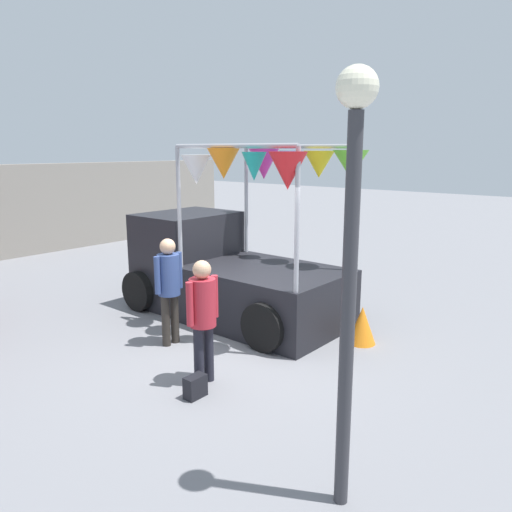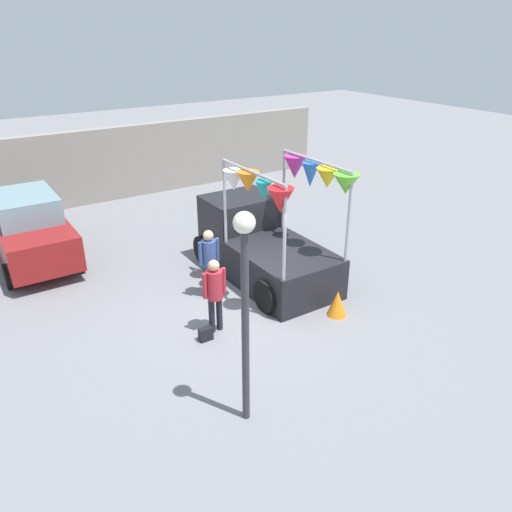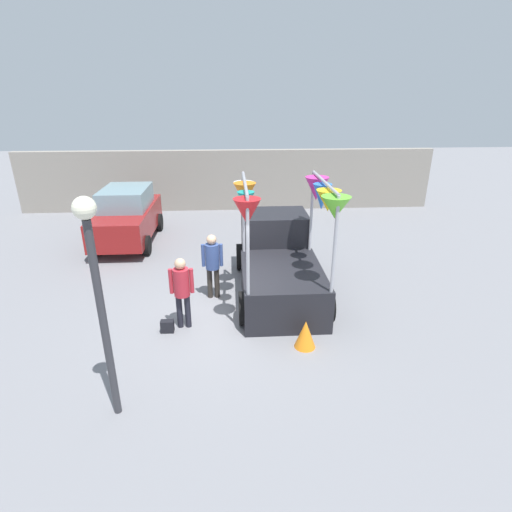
{
  "view_description": "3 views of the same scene",
  "coord_description": "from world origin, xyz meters",
  "px_view_note": "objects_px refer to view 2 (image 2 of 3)",
  "views": [
    {
      "loc": [
        -5.22,
        -4.89,
        3.0
      ],
      "look_at": [
        0.53,
        -0.1,
        1.4
      ],
      "focal_mm": 35.0,
      "sensor_mm": 36.0,
      "label": 1
    },
    {
      "loc": [
        -5.15,
        -8.45,
        5.92
      ],
      "look_at": [
        0.45,
        0.18,
        1.12
      ],
      "focal_mm": 35.0,
      "sensor_mm": 36.0,
      "label": 2
    },
    {
      "loc": [
        0.13,
        -8.26,
        4.85
      ],
      "look_at": [
        0.66,
        0.36,
        1.32
      ],
      "focal_mm": 28.0,
      "sensor_mm": 36.0,
      "label": 3
    }
  ],
  "objects_px": {
    "parked_car": "(30,229)",
    "person_vendor": "(209,257)",
    "street_lamp": "(245,291)",
    "person_customer": "(215,289)",
    "vendor_truck": "(261,240)",
    "handbag": "(206,334)",
    "folded_kite_bundle_tangerine": "(337,303)"
  },
  "relations": [
    {
      "from": "person_customer",
      "to": "street_lamp",
      "type": "height_order",
      "value": "street_lamp"
    },
    {
      "from": "parked_car",
      "to": "person_vendor",
      "type": "bearing_deg",
      "value": -54.49
    },
    {
      "from": "parked_car",
      "to": "person_vendor",
      "type": "height_order",
      "value": "parked_car"
    },
    {
      "from": "parked_car",
      "to": "street_lamp",
      "type": "xyz_separation_m",
      "value": [
        1.66,
        -8.24,
        1.44
      ]
    },
    {
      "from": "vendor_truck",
      "to": "folded_kite_bundle_tangerine",
      "type": "relative_size",
      "value": 7.0
    },
    {
      "from": "vendor_truck",
      "to": "person_vendor",
      "type": "bearing_deg",
      "value": -167.22
    },
    {
      "from": "handbag",
      "to": "street_lamp",
      "type": "relative_size",
      "value": 0.08
    },
    {
      "from": "person_customer",
      "to": "person_vendor",
      "type": "bearing_deg",
      "value": 66.08
    },
    {
      "from": "person_vendor",
      "to": "handbag",
      "type": "xyz_separation_m",
      "value": [
        -0.96,
        -1.56,
        -0.88
      ]
    },
    {
      "from": "handbag",
      "to": "parked_car",
      "type": "bearing_deg",
      "value": 109.91
    },
    {
      "from": "person_vendor",
      "to": "handbag",
      "type": "bearing_deg",
      "value": -121.41
    },
    {
      "from": "person_vendor",
      "to": "street_lamp",
      "type": "bearing_deg",
      "value": -110.18
    },
    {
      "from": "parked_car",
      "to": "person_vendor",
      "type": "relative_size",
      "value": 2.37
    },
    {
      "from": "street_lamp",
      "to": "person_customer",
      "type": "bearing_deg",
      "value": 71.9
    },
    {
      "from": "vendor_truck",
      "to": "street_lamp",
      "type": "xyz_separation_m",
      "value": [
        -3.12,
        -4.28,
        1.45
      ]
    },
    {
      "from": "parked_car",
      "to": "folded_kite_bundle_tangerine",
      "type": "height_order",
      "value": "parked_car"
    },
    {
      "from": "vendor_truck",
      "to": "parked_car",
      "type": "bearing_deg",
      "value": 140.41
    },
    {
      "from": "vendor_truck",
      "to": "folded_kite_bundle_tangerine",
      "type": "xyz_separation_m",
      "value": [
        0.26,
        -2.68,
        -0.63
      ]
    },
    {
      "from": "folded_kite_bundle_tangerine",
      "to": "person_customer",
      "type": "bearing_deg",
      "value": 159.96
    },
    {
      "from": "handbag",
      "to": "vendor_truck",
      "type": "bearing_deg",
      "value": 36.4
    },
    {
      "from": "person_vendor",
      "to": "street_lamp",
      "type": "distance_m",
      "value": 4.38
    },
    {
      "from": "handbag",
      "to": "person_customer",
      "type": "bearing_deg",
      "value": 29.74
    },
    {
      "from": "vendor_truck",
      "to": "handbag",
      "type": "distance_m",
      "value": 3.38
    },
    {
      "from": "parked_car",
      "to": "person_customer",
      "type": "height_order",
      "value": "parked_car"
    },
    {
      "from": "handbag",
      "to": "street_lamp",
      "type": "xyz_separation_m",
      "value": [
        -0.48,
        -2.34,
        2.24
      ]
    },
    {
      "from": "parked_car",
      "to": "vendor_truck",
      "type": "bearing_deg",
      "value": -39.59
    },
    {
      "from": "parked_car",
      "to": "person_vendor",
      "type": "xyz_separation_m",
      "value": [
        3.09,
        -4.33,
        0.07
      ]
    },
    {
      "from": "vendor_truck",
      "to": "person_customer",
      "type": "relative_size",
      "value": 2.55
    },
    {
      "from": "handbag",
      "to": "street_lamp",
      "type": "distance_m",
      "value": 3.27
    },
    {
      "from": "folded_kite_bundle_tangerine",
      "to": "vendor_truck",
      "type": "bearing_deg",
      "value": 95.59
    },
    {
      "from": "folded_kite_bundle_tangerine",
      "to": "person_vendor",
      "type": "bearing_deg",
      "value": 130.31
    },
    {
      "from": "folded_kite_bundle_tangerine",
      "to": "street_lamp",
      "type": "bearing_deg",
      "value": -154.61
    }
  ]
}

